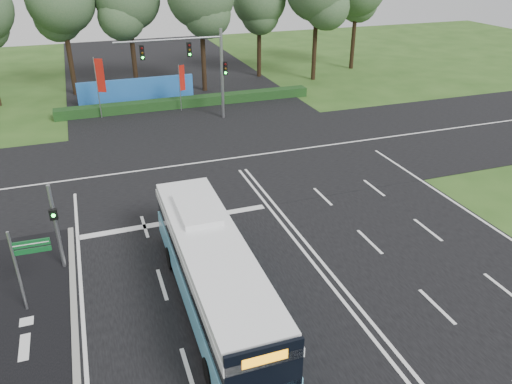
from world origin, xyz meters
TOP-DOWN VIEW (x-y plane):
  - ground at (0.00, 0.00)m, footprint 120.00×120.00m
  - road_main at (0.00, 0.00)m, footprint 20.00×120.00m
  - road_cross at (0.00, 12.00)m, footprint 120.00×14.00m
  - bike_path at (-12.50, -3.00)m, footprint 5.00×18.00m
  - kerb_strip at (-10.10, -3.00)m, footprint 0.25×18.00m
  - city_bus at (-4.90, -2.10)m, footprint 2.54×11.42m
  - pedestrian_signal at (-10.42, 2.68)m, footprint 0.32×0.44m
  - street_sign at (-11.49, 0.18)m, footprint 1.38×0.13m
  - banner_flag_left at (-7.12, 23.53)m, footprint 0.67×0.34m
  - banner_flag_mid at (-0.66, 23.47)m, footprint 0.54×0.28m
  - traffic_light_gantry at (0.21, 20.50)m, footprint 8.41×0.28m
  - hedge at (0.00, 24.50)m, footprint 22.00×1.20m
  - blue_hoarding at (-4.00, 27.00)m, footprint 10.00×0.30m

SIDE VIEW (x-z plane):
  - ground at x=0.00m, z-range 0.00..0.00m
  - road_main at x=0.00m, z-range 0.00..0.04m
  - road_cross at x=0.00m, z-range 0.00..0.05m
  - bike_path at x=-12.50m, z-range 0.00..0.06m
  - kerb_strip at x=-10.10m, z-range 0.00..0.12m
  - hedge at x=0.00m, z-range 0.00..0.80m
  - blue_hoarding at x=-4.00m, z-range 0.00..2.20m
  - city_bus at x=-4.90m, z-range 0.01..3.28m
  - pedestrian_signal at x=-10.42m, z-range 0.19..4.20m
  - street_sign at x=-11.49m, z-range 0.49..4.04m
  - banner_flag_mid at x=-0.66m, z-range 0.62..4.53m
  - banner_flag_left at x=-7.12m, z-range 0.73..5.64m
  - traffic_light_gantry at x=0.21m, z-range 1.16..8.16m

